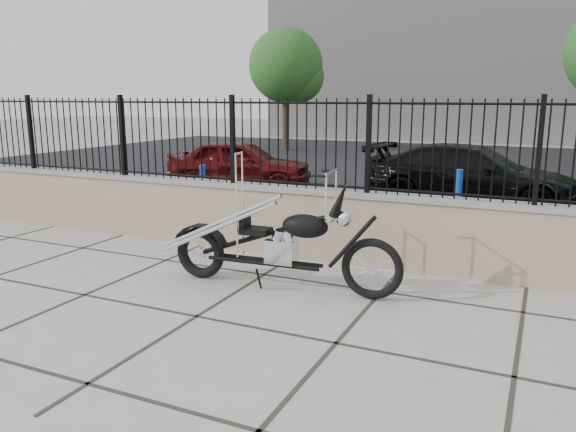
# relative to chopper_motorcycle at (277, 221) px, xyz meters

# --- Properties ---
(ground_plane) EXTENTS (90.00, 90.00, 0.00)m
(ground_plane) POSITION_rel_chopper_motorcycle_xyz_m (-0.35, -1.15, -0.79)
(ground_plane) COLOR #99968E
(ground_plane) RESTS_ON ground
(parking_lot) EXTENTS (30.00, 30.00, 0.00)m
(parking_lot) POSITION_rel_chopper_motorcycle_xyz_m (-0.35, 11.35, -0.79)
(parking_lot) COLOR black
(parking_lot) RESTS_ON ground
(retaining_wall) EXTENTS (14.00, 0.36, 0.96)m
(retaining_wall) POSITION_rel_chopper_motorcycle_xyz_m (-0.35, 1.35, -0.31)
(retaining_wall) COLOR gray
(retaining_wall) RESTS_ON ground_plane
(iron_fence) EXTENTS (14.00, 0.08, 1.20)m
(iron_fence) POSITION_rel_chopper_motorcycle_xyz_m (-0.35, 1.35, 0.77)
(iron_fence) COLOR black
(iron_fence) RESTS_ON retaining_wall
(background_building) EXTENTS (22.00, 6.00, 8.00)m
(background_building) POSITION_rel_chopper_motorcycle_xyz_m (-0.35, 25.35, 3.21)
(background_building) COLOR beige
(background_building) RESTS_ON ground_plane
(chopper_motorcycle) EXTENTS (2.67, 0.65, 1.59)m
(chopper_motorcycle) POSITION_rel_chopper_motorcycle_xyz_m (0.00, 0.00, 0.00)
(chopper_motorcycle) COLOR black
(chopper_motorcycle) RESTS_ON ground_plane
(car_red) EXTENTS (3.68, 2.12, 1.18)m
(car_red) POSITION_rel_chopper_motorcycle_xyz_m (-3.99, 6.17, -0.21)
(car_red) COLOR #4B0A0B
(car_red) RESTS_ON parking_lot
(car_black) EXTENTS (4.38, 2.09, 1.23)m
(car_black) POSITION_rel_chopper_motorcycle_xyz_m (1.38, 6.21, -0.18)
(car_black) COLOR black
(car_black) RESTS_ON parking_lot
(bollard_a) EXTENTS (0.14, 0.14, 0.91)m
(bollard_a) POSITION_rel_chopper_motorcycle_xyz_m (-3.19, 3.34, -0.34)
(bollard_a) COLOR #0B52AB
(bollard_a) RESTS_ON ground_plane
(bollard_b) EXTENTS (0.16, 0.16, 1.00)m
(bollard_b) POSITION_rel_chopper_motorcycle_xyz_m (1.44, 3.96, -0.29)
(bollard_b) COLOR #0C1CBE
(bollard_b) RESTS_ON ground_plane
(tree_left) EXTENTS (3.00, 3.00, 5.06)m
(tree_left) POSITION_rel_chopper_motorcycle_xyz_m (-7.19, 15.67, 2.75)
(tree_left) COLOR #382619
(tree_left) RESTS_ON ground_plane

